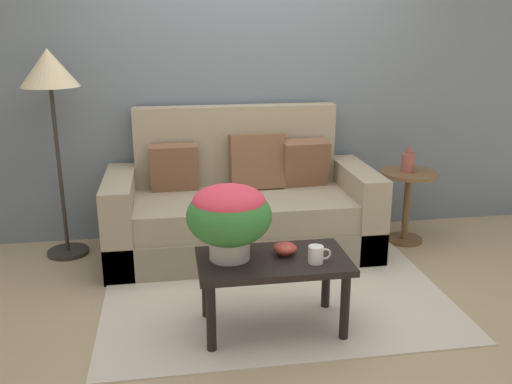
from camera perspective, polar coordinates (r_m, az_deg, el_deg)
ground_plane at (r=3.76m, az=1.98°, el=-10.68°), size 14.00×14.00×0.00m
wall_back at (r=4.64m, az=-1.05°, el=12.71°), size 6.40×0.12×2.80m
area_rug at (r=3.85m, az=1.68°, el=-9.92°), size 2.25×1.79×0.01m
couch at (r=4.37m, az=-1.48°, el=-1.73°), size 2.06×0.90×1.12m
coffee_table at (r=3.23m, az=1.78°, el=-8.00°), size 0.87×0.49×0.45m
side_table at (r=4.68m, az=15.41°, el=-0.17°), size 0.46×0.46×0.60m
floor_lamp at (r=4.33m, az=-20.53°, el=10.65°), size 0.42×0.42×1.58m
potted_plant at (r=3.10m, az=-2.80°, el=-2.32°), size 0.48×0.48×0.43m
coffee_mug at (r=3.14m, az=6.27°, el=-6.44°), size 0.13×0.09×0.10m
snack_bowl at (r=3.24m, az=3.02°, el=-5.84°), size 0.14×0.14×0.07m
table_vase at (r=4.61m, az=15.48°, el=3.03°), size 0.11×0.11×0.20m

